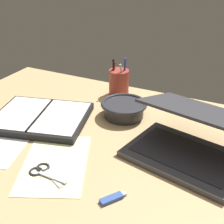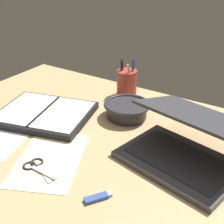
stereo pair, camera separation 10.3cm
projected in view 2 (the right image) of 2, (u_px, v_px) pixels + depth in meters
The scene contains 9 objects.
desk_top at pixel (97, 154), 96.00cm from camera, with size 140.00×100.00×2.00cm, color tan.
laptop at pixel (186, 145), 89.36cm from camera, with size 38.29×36.45×15.72cm.
bowl at pixel (127, 109), 113.38cm from camera, with size 17.00×17.00×5.67cm.
pen_cup at pixel (127, 83), 129.09cm from camera, with size 8.26×8.26×16.30cm.
planner at pixel (45, 114), 114.01cm from camera, with size 38.16×33.72×2.87cm.
scissors at pixel (36, 166), 88.49cm from camera, with size 12.43×7.08×0.80cm.
paper_sheet_front at pixel (50, 159), 91.94cm from camera, with size 18.10×28.52×0.16cm, color #F4EFB2.
paper_sheet_beside_planner at pixel (4, 135), 103.68cm from camera, with size 16.90×25.93×0.16cm, color white.
usb_drive at pixel (97, 198), 77.10cm from camera, with size 5.36×6.86×1.00cm.
Camera 2 is at (46.45, -63.65, 57.53)cm, focal length 50.00 mm.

